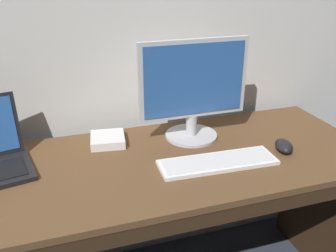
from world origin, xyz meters
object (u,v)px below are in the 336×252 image
object	(u,v)px
external_monitor	(193,90)
external_drive_box	(108,140)
computer_mouse	(284,146)
wired_keyboard	(218,162)

from	to	relation	value
external_monitor	external_drive_box	bearing A→B (deg)	170.94
external_monitor	computer_mouse	bearing A→B (deg)	-36.90
wired_keyboard	external_drive_box	world-z (taller)	external_drive_box
external_monitor	external_drive_box	world-z (taller)	external_monitor
wired_keyboard	computer_mouse	bearing A→B (deg)	3.12
computer_mouse	wired_keyboard	bearing A→B (deg)	-160.22
computer_mouse	external_monitor	bearing A→B (deg)	159.76
external_monitor	wired_keyboard	world-z (taller)	external_monitor
external_monitor	external_drive_box	distance (m)	0.42
computer_mouse	external_drive_box	xyz separation A→B (m)	(-0.67, 0.29, -0.00)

